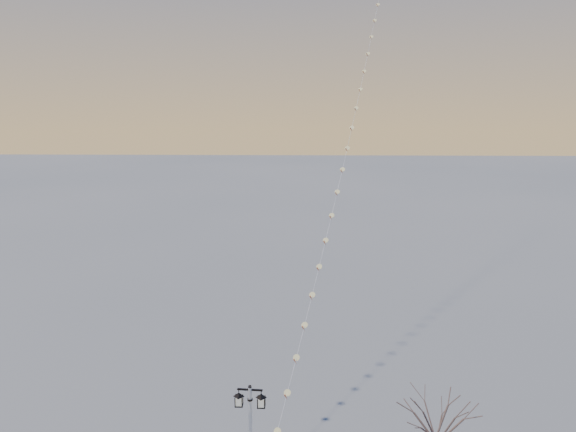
{
  "coord_description": "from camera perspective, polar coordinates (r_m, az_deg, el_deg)",
  "views": [
    {
      "loc": [
        1.64,
        -19.22,
        16.8
      ],
      "look_at": [
        0.9,
        8.81,
        10.76
      ],
      "focal_mm": 33.38,
      "sensor_mm": 36.0,
      "label": 1
    }
  ],
  "objects": [
    {
      "name": "bare_tree",
      "position": [
        26.1,
        15.62,
        -20.31
      ],
      "size": [
        2.59,
        2.59,
        4.29
      ],
      "rotation": [
        0.0,
        0.0,
        0.02
      ],
      "color": "brown",
      "rests_on": "ground"
    },
    {
      "name": "kite_train",
      "position": [
        46.94,
        8.62,
        20.15
      ],
      "size": [
        14.46,
        50.42,
        47.0
      ],
      "rotation": [
        0.0,
        0.0,
        -0.07
      ],
      "color": "#322419",
      "rests_on": "ground"
    }
  ]
}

